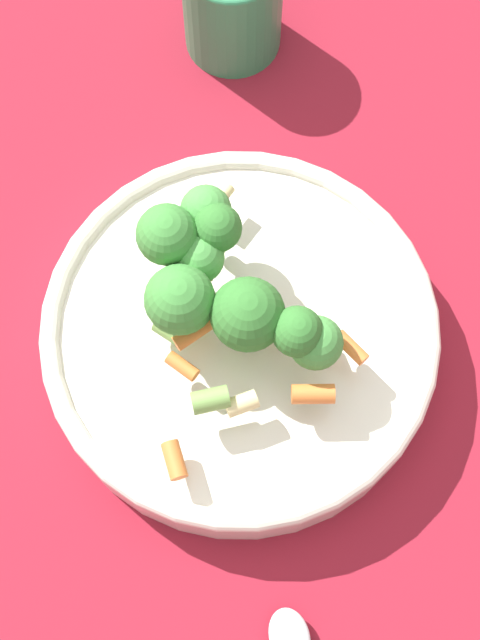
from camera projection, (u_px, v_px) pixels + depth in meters
The scene contains 4 objects.
ground_plane at pixel (240, 348), 0.64m from camera, with size 3.00×3.00×0.00m, color maroon.
bowl at pixel (240, 336), 0.62m from camera, with size 0.27×0.27×0.05m.
pasta_salad at pixel (224, 290), 0.56m from camera, with size 0.16×0.20×0.07m.
cup at pixel (233, 1), 0.69m from camera, with size 0.08×0.08×0.09m.
Camera 1 is at (-0.06, 0.19, 0.61)m, focal length 50.00 mm.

